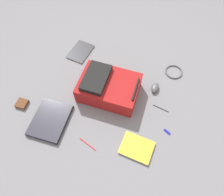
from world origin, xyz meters
TOP-DOWN VIEW (x-y plane):
  - ground_plane at (0.00, 0.00)m, footprint 3.83×3.83m
  - backpack at (-0.07, -0.02)m, footprint 0.42×0.52m
  - laptop at (0.37, -0.26)m, footprint 0.38×0.33m
  - book_blue at (0.22, 0.40)m, footprint 0.20×0.24m
  - book_manual at (-0.32, -0.47)m, footprint 0.25×0.19m
  - computer_mouse at (-0.30, 0.30)m, footprint 0.11×0.08m
  - cable_coil at (-0.54, 0.37)m, footprint 0.15×0.15m
  - pen_black at (0.38, 0.08)m, footprint 0.02×0.15m
  - pen_blue at (-0.16, 0.42)m, footprint 0.01×0.13m
  - earbud_pouch at (0.38, -0.55)m, footprint 0.10×0.10m
  - usb_stick at (0.00, 0.54)m, footprint 0.03×0.06m

SIDE VIEW (x-z plane):
  - ground_plane at x=0.00m, z-range 0.00..0.00m
  - pen_black at x=0.38m, z-range 0.00..0.01m
  - pen_blue at x=-0.16m, z-range 0.00..0.01m
  - usb_stick at x=0.00m, z-range 0.00..0.01m
  - cable_coil at x=-0.54m, z-range 0.00..0.01m
  - book_manual at x=-0.32m, z-range 0.00..0.01m
  - book_blue at x=0.22m, z-range 0.00..0.02m
  - earbud_pouch at x=0.38m, z-range 0.00..0.03m
  - laptop at x=0.37m, z-range 0.00..0.03m
  - computer_mouse at x=-0.30m, z-range 0.00..0.04m
  - backpack at x=-0.07m, z-range -0.01..0.18m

